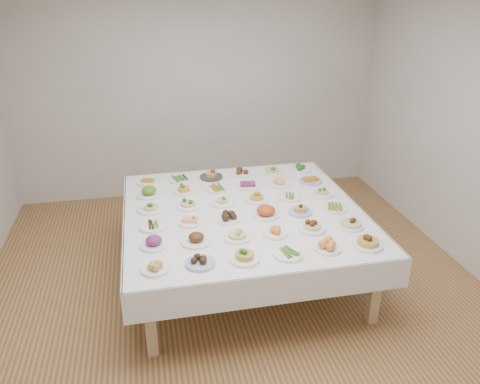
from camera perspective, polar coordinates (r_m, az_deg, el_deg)
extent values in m
plane|color=#9F7842|center=(4.81, -0.67, -11.52)|extent=(5.00, 5.00, 0.00)
cube|color=silver|center=(6.53, -5.14, 11.62)|extent=(5.00, 0.02, 2.80)
cube|color=silver|center=(2.08, 13.64, -19.13)|extent=(5.00, 0.02, 2.80)
cube|color=white|center=(4.64, 0.38, -2.54)|extent=(2.31, 2.31, 0.06)
cube|color=white|center=(5.72, -2.09, 1.55)|extent=(2.33, 0.02, 0.28)
cube|color=white|center=(3.74, 4.23, -11.83)|extent=(2.33, 0.01, 0.28)
cube|color=white|center=(5.04, 13.32, -2.37)|extent=(0.02, 2.33, 0.28)
cube|color=white|center=(4.61, -13.82, -5.02)|extent=(0.02, 2.33, 0.28)
cube|color=#CBB382|center=(3.94, -10.91, -15.00)|extent=(0.09, 0.09, 0.69)
cube|color=#CBB382|center=(4.36, 16.11, -11.32)|extent=(0.09, 0.09, 0.69)
cube|color=#CBB382|center=(5.59, -11.60, -2.48)|extent=(0.09, 0.09, 0.69)
cube|color=#CBB382|center=(5.90, 7.62, -0.75)|extent=(0.09, 0.09, 0.69)
cylinder|color=white|center=(3.76, -10.22, -9.24)|extent=(0.22, 0.22, 0.02)
cylinder|color=#4C66B2|center=(3.78, -4.86, -8.68)|extent=(0.24, 0.24, 0.02)
cylinder|color=white|center=(3.82, 0.56, -8.19)|extent=(0.24, 0.24, 0.02)
cylinder|color=white|center=(3.91, 5.91, -7.53)|extent=(0.26, 0.26, 0.02)
cylinder|color=white|center=(4.03, 10.61, -6.83)|extent=(0.22, 0.22, 0.02)
cylinder|color=white|center=(4.16, 15.27, -6.28)|extent=(0.25, 0.25, 0.02)
cylinder|color=white|center=(4.08, -10.42, -6.42)|extent=(0.23, 0.23, 0.02)
cylinder|color=white|center=(4.08, -5.34, -6.06)|extent=(0.26, 0.26, 0.02)
cylinder|color=white|center=(4.12, -0.33, -5.58)|extent=(0.23, 0.23, 0.02)
cylinder|color=white|center=(4.20, 4.27, -5.06)|extent=(0.23, 0.23, 0.02)
cylinder|color=white|center=(4.31, 8.75, -4.47)|extent=(0.24, 0.24, 0.02)
cylinder|color=white|center=(4.43, 13.31, -4.03)|extent=(0.24, 0.24, 0.02)
cylinder|color=white|center=(4.38, -10.51, -4.14)|extent=(0.26, 0.26, 0.02)
cylinder|color=white|center=(4.40, -6.06, -3.73)|extent=(0.22, 0.22, 0.02)
cylinder|color=white|center=(4.43, -1.45, -3.35)|extent=(0.23, 0.23, 0.02)
cylinder|color=white|center=(4.51, 3.17, -2.87)|extent=(0.25, 0.25, 0.02)
cylinder|color=#4C66B2|center=(4.60, 7.35, -2.46)|extent=(0.23, 0.23, 0.02)
cylinder|color=white|center=(4.73, 11.46, -2.00)|extent=(0.25, 0.25, 0.02)
cylinder|color=white|center=(4.70, -10.80, -2.14)|extent=(0.25, 0.25, 0.02)
cylinder|color=white|center=(4.71, -6.33, -1.73)|extent=(0.25, 0.25, 0.02)
cylinder|color=white|center=(4.75, -2.15, -1.36)|extent=(0.24, 0.24, 0.02)
cylinder|color=white|center=(4.82, 2.03, -1.00)|extent=(0.23, 0.23, 0.02)
cylinder|color=white|center=(4.90, 6.06, -0.67)|extent=(0.24, 0.24, 0.02)
cylinder|color=white|center=(5.03, 9.93, -0.26)|extent=(0.25, 0.25, 0.02)
cylinder|color=white|center=(5.02, -11.00, -0.37)|extent=(0.26, 0.26, 0.02)
cylinder|color=white|center=(5.04, -6.85, -0.01)|extent=(0.22, 0.22, 0.02)
cylinder|color=white|center=(5.07, -2.78, 0.30)|extent=(0.22, 0.22, 0.02)
cylinder|color=white|center=(5.13, 0.94, 0.66)|extent=(0.26, 0.26, 0.02)
cylinder|color=white|center=(5.21, 4.81, 0.94)|extent=(0.24, 0.24, 0.02)
cylinder|color=#4C66B2|center=(5.33, 8.56, 1.28)|extent=(0.25, 0.25, 0.02)
cylinder|color=white|center=(5.34, -11.15, 1.13)|extent=(0.24, 0.24, 0.02)
cylinder|color=white|center=(5.36, -7.30, 1.47)|extent=(0.26, 0.26, 0.02)
cylinder|color=#2F2C2A|center=(5.40, -3.52, 1.82)|extent=(0.26, 0.26, 0.02)
cylinder|color=white|center=(5.46, 0.11, 2.12)|extent=(0.24, 0.24, 0.02)
cylinder|color=white|center=(5.54, 3.89, 2.42)|extent=(0.23, 0.23, 0.02)
cylinder|color=white|center=(5.65, 7.32, 2.69)|extent=(0.25, 0.25, 0.02)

